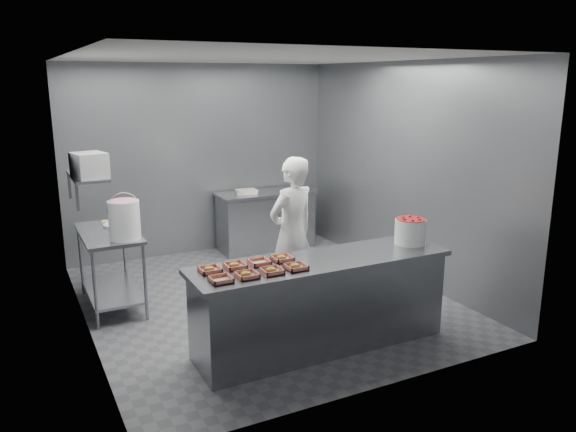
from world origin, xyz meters
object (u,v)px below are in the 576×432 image
(service_counter, at_px, (321,303))
(tray_6, at_px, (259,262))
(appliance, at_px, (89,165))
(strawberry_tub, at_px, (410,230))
(tray_3, at_px, (296,267))
(tray_4, at_px, (210,269))
(tray_1, at_px, (247,275))
(glaze_bucket, at_px, (124,219))
(tray_0, at_px, (221,279))
(back_counter, at_px, (266,220))
(tray_7, at_px, (282,258))
(tray_2, at_px, (272,271))
(worker, at_px, (292,233))
(prep_table, at_px, (110,258))
(tray_5, at_px, (235,265))

(service_counter, distance_m, tray_6, 0.77)
(appliance, bearing_deg, strawberry_tub, -42.05)
(tray_3, relative_size, tray_4, 1.00)
(tray_1, distance_m, tray_3, 0.48)
(tray_3, xyz_separation_m, glaze_bucket, (-1.17, 1.71, 0.20))
(tray_3, height_order, tray_6, tray_3)
(tray_0, bearing_deg, service_counter, 7.37)
(back_counter, height_order, glaze_bucket, glaze_bucket)
(tray_0, distance_m, tray_4, 0.28)
(tray_7, distance_m, appliance, 2.29)
(tray_1, relative_size, tray_2, 1.00)
(glaze_bucket, bearing_deg, tray_6, -56.80)
(worker, height_order, appliance, appliance)
(tray_4, bearing_deg, tray_7, 0.00)
(worker, distance_m, appliance, 2.30)
(prep_table, xyz_separation_m, appliance, (-0.17, -0.23, 1.10))
(tray_2, bearing_deg, tray_7, 49.15)
(tray_5, distance_m, strawberry_tub, 1.92)
(tray_5, height_order, tray_7, same)
(tray_5, bearing_deg, service_counter, -9.43)
(tray_2, bearing_deg, tray_5, 130.85)
(service_counter, height_order, back_counter, same)
(tray_2, bearing_deg, glaze_bucket, 118.65)
(back_counter, distance_m, tray_0, 3.95)
(tray_0, bearing_deg, strawberry_tub, 4.63)
(tray_2, height_order, tray_5, same)
(back_counter, relative_size, tray_1, 8.01)
(worker, xyz_separation_m, strawberry_tub, (0.86, -1.02, 0.17))
(tray_4, height_order, tray_6, tray_4)
(worker, bearing_deg, tray_0, 26.06)
(tray_4, bearing_deg, back_counter, 57.58)
(tray_0, distance_m, tray_3, 0.72)
(back_counter, xyz_separation_m, tray_2, (-1.50, -3.39, 0.47))
(tray_2, xyz_separation_m, tray_6, (0.00, 0.28, -0.00))
(worker, bearing_deg, tray_3, 47.48)
(prep_table, distance_m, tray_3, 2.48)
(tray_1, xyz_separation_m, glaze_bucket, (-0.69, 1.71, 0.20))
(prep_table, height_order, tray_0, tray_0)
(tray_0, relative_size, appliance, 0.53)
(tray_0, bearing_deg, tray_2, -0.00)
(glaze_bucket, bearing_deg, tray_5, -64.14)
(service_counter, distance_m, tray_7, 0.61)
(glaze_bucket, bearing_deg, tray_0, -75.02)
(tray_7, bearing_deg, tray_3, -90.00)
(tray_3, bearing_deg, appliance, 128.20)
(tray_0, bearing_deg, tray_7, 21.16)
(back_counter, distance_m, tray_6, 3.48)
(tray_0, height_order, tray_1, tray_1)
(strawberry_tub, xyz_separation_m, appliance, (-2.90, 1.69, 0.65))
(worker, distance_m, glaze_bucket, 1.84)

